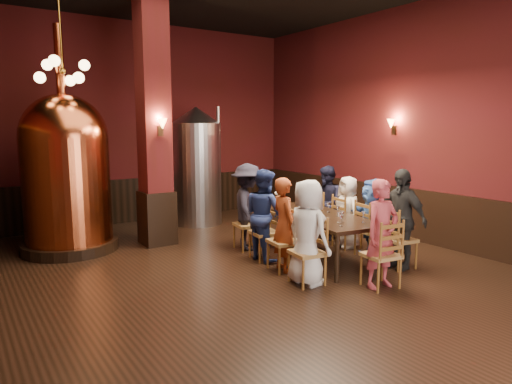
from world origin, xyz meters
TOP-DOWN VIEW (x-y plane):
  - room at (0.00, 0.00)m, footprint 10.00×10.02m
  - wainscot_right at (3.96, 0.00)m, footprint 0.08×9.90m
  - wainscot_back at (0.00, 4.96)m, footprint 7.90×0.08m
  - column at (-0.30, 2.80)m, footprint 0.58×0.58m
  - pendant_cluster at (-1.80, 2.90)m, footprint 0.90×0.90m
  - sconce_wall at (3.90, 0.80)m, footprint 0.20×0.20m
  - sconce_column at (-0.30, 2.50)m, footprint 0.20×0.20m
  - dining_table at (1.60, 0.40)m, footprint 1.32×2.51m
  - chair_0 at (0.62, -0.47)m, footprint 0.52×0.52m
  - person_0 at (0.62, -0.47)m, footprint 0.52×0.76m
  - chair_1 at (0.71, 0.19)m, footprint 0.52×0.52m
  - person_1 at (0.71, 0.19)m, footprint 0.43×0.58m
  - chair_2 at (0.80, 0.84)m, footprint 0.52×0.52m
  - person_2 at (0.80, 0.84)m, footprint 0.37×0.74m
  - chair_3 at (0.90, 1.51)m, footprint 0.52×0.52m
  - person_3 at (0.90, 1.51)m, footprint 0.97×1.16m
  - chair_4 at (2.30, -0.71)m, footprint 0.52×0.52m
  - person_4 at (2.30, -0.71)m, footprint 0.40×0.93m
  - chair_5 at (2.40, -0.04)m, footprint 0.52×0.52m
  - person_5 at (2.40, -0.04)m, footprint 0.91×1.29m
  - chair_6 at (2.49, 0.61)m, footprint 0.52×0.52m
  - person_6 at (2.49, 0.61)m, footprint 0.56×0.72m
  - chair_7 at (2.58, 1.27)m, footprint 0.52×0.52m
  - person_7 at (2.58, 1.27)m, footprint 0.62×0.78m
  - chair_8 at (1.39, -1.14)m, footprint 0.52×0.52m
  - person_8 at (1.39, -1.14)m, footprint 0.57×0.39m
  - copper_kettle at (-1.78, 3.23)m, footprint 1.71×1.71m
  - steel_vessel at (1.13, 3.96)m, footprint 1.38×1.38m
  - rose_vase at (1.56, 1.42)m, footprint 0.19×0.19m
  - wine_glass_0 at (1.40, -0.29)m, footprint 0.07×0.07m
  - wine_glass_1 at (1.74, -0.47)m, footprint 0.07×0.07m
  - wine_glass_2 at (1.27, -0.47)m, footprint 0.07×0.07m
  - wine_glass_3 at (1.84, 0.42)m, footprint 0.07×0.07m
  - wine_glass_4 at (1.48, -0.27)m, footprint 0.07×0.07m
  - wine_glass_5 at (1.75, 0.10)m, footprint 0.07×0.07m
  - wine_glass_6 at (2.00, 0.83)m, footprint 0.07×0.07m

SIDE VIEW (x-z plane):
  - chair_0 at x=0.62m, z-range 0.00..0.92m
  - chair_1 at x=0.71m, z-range 0.00..0.92m
  - chair_2 at x=0.80m, z-range 0.00..0.92m
  - chair_3 at x=0.90m, z-range 0.00..0.92m
  - chair_4 at x=2.30m, z-range 0.00..0.92m
  - chair_5 at x=2.40m, z-range 0.00..0.92m
  - chair_6 at x=2.49m, z-range 0.00..0.92m
  - chair_7 at x=2.58m, z-range 0.00..0.92m
  - chair_8 at x=1.39m, z-range 0.00..0.92m
  - wainscot_right at x=3.96m, z-range 0.00..1.00m
  - wainscot_back at x=0.00m, z-range 0.00..1.00m
  - person_6 at x=2.49m, z-range 0.00..1.31m
  - person_5 at x=2.40m, z-range 0.00..1.34m
  - dining_table at x=1.60m, z-range 0.31..1.06m
  - person_7 at x=2.58m, z-range 0.00..1.44m
  - person_1 at x=0.71m, z-range 0.00..1.45m
  - person_0 at x=0.62m, z-range 0.00..1.49m
  - person_8 at x=1.39m, z-range 0.00..1.51m
  - person_2 at x=0.80m, z-range 0.00..1.52m
  - person_3 at x=0.90m, z-range 0.00..1.55m
  - person_4 at x=2.30m, z-range 0.00..1.57m
  - wine_glass_0 at x=1.40m, z-range 0.75..0.92m
  - wine_glass_1 at x=1.74m, z-range 0.75..0.92m
  - wine_glass_2 at x=1.27m, z-range 0.75..0.92m
  - wine_glass_3 at x=1.84m, z-range 0.75..0.92m
  - wine_glass_4 at x=1.48m, z-range 0.75..0.92m
  - wine_glass_5 at x=1.75m, z-range 0.75..0.92m
  - wine_glass_6 at x=2.00m, z-range 0.75..0.92m
  - rose_vase at x=1.56m, z-range 0.80..1.12m
  - steel_vessel at x=1.13m, z-range 0.00..2.62m
  - copper_kettle at x=-1.78m, z-range -0.53..3.38m
  - sconce_wall at x=3.90m, z-range 2.02..2.38m
  - sconce_column at x=-0.30m, z-range 2.02..2.38m
  - room at x=0.00m, z-range 0.00..4.50m
  - column at x=-0.30m, z-range 0.00..4.50m
  - pendant_cluster at x=-1.80m, z-range 2.25..3.95m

